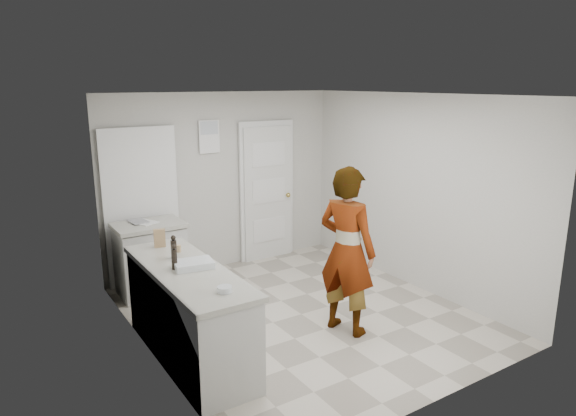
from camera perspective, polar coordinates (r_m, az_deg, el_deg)
ground at (r=6.10m, az=1.50°, el=-11.71°), size 4.00×4.00×0.00m
room_shell at (r=7.30m, az=-8.25°, el=1.00°), size 4.00×4.00×4.00m
main_counter at (r=5.15m, az=-10.92°, el=-11.82°), size 0.64×1.96×0.93m
side_counter at (r=6.74m, az=-14.99°, el=-5.72°), size 0.84×0.61×0.93m
person at (r=5.45m, az=6.56°, el=-4.75°), size 0.62×0.77×1.81m
cake_mix_box at (r=5.61m, az=-14.08°, el=-3.26°), size 0.13×0.08×0.19m
spice_jar at (r=5.42m, az=-12.05°, el=-4.43°), size 0.05×0.05×0.07m
oil_cruet_a at (r=5.22m, az=-12.58°, el=-4.29°), size 0.06×0.06×0.24m
oil_cruet_b at (r=4.92m, az=-12.53°, el=-5.38°), size 0.05×0.05×0.24m
baking_dish at (r=4.96m, az=-10.46°, el=-6.19°), size 0.39×0.31×0.06m
egg_bowl at (r=4.37m, az=-7.05°, el=-8.94°), size 0.13×0.13×0.05m
papers at (r=6.63m, az=-15.66°, el=-1.54°), size 0.33×0.36×0.01m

